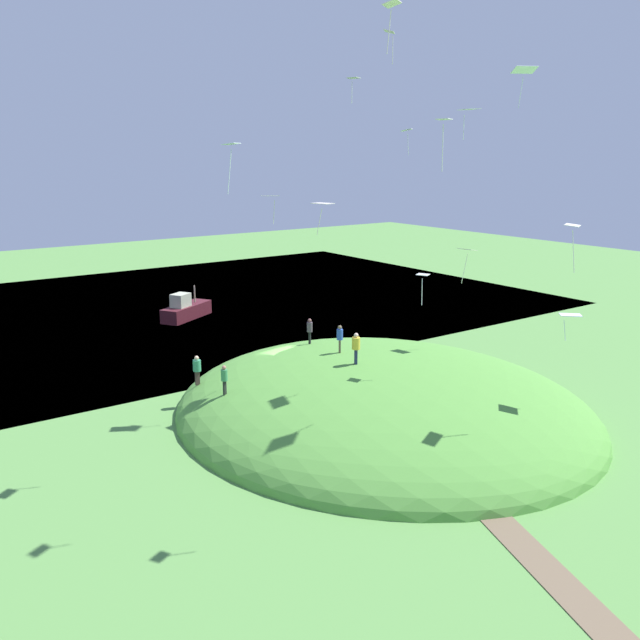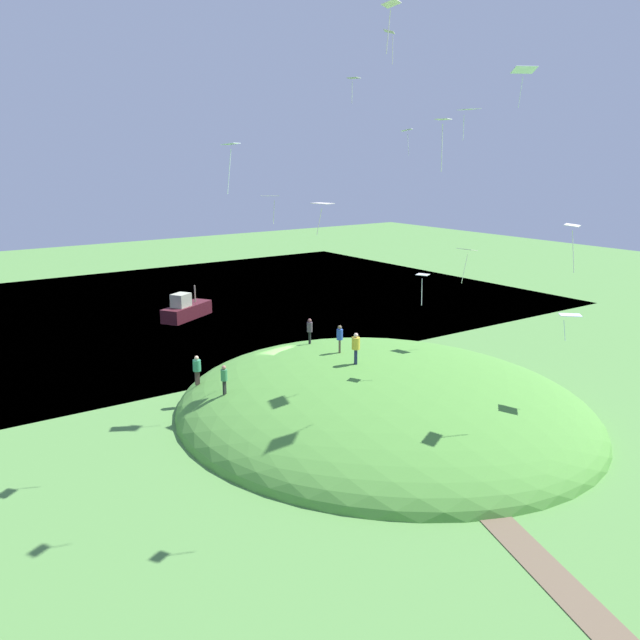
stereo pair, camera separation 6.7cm
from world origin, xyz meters
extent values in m
plane|color=#548941|center=(0.00, 0.00, 0.00)|extent=(160.00, 160.00, 0.00)
cube|color=#24556A|center=(-26.76, 0.00, -0.20)|extent=(47.59, 80.00, 0.40)
ellipsoid|color=#519039|center=(7.30, 2.10, 0.00)|extent=(25.95, 23.50, 6.16)
cube|color=brown|center=(23.13, -3.45, 0.02)|extent=(14.39, 6.68, 0.04)
cube|color=#4A1820|center=(-21.39, 3.08, 0.63)|extent=(4.45, 5.82, 1.27)
cube|color=#ADB295|center=(-20.95, 2.34, 1.87)|extent=(1.93, 2.07, 1.21)
cylinder|color=gray|center=(-22.11, 4.30, 2.05)|extent=(0.14, 0.14, 1.56)
cube|color=#22294C|center=(6.57, 0.70, 3.49)|extent=(0.30, 0.25, 0.88)
cylinder|color=gold|center=(6.57, 0.70, 4.28)|extent=(0.64, 0.64, 0.70)
sphere|color=beige|center=(6.57, 0.70, 4.76)|extent=(0.26, 0.26, 0.26)
cube|color=#3E2D2B|center=(0.01, -6.19, 1.77)|extent=(0.16, 0.27, 0.87)
cylinder|color=#358761|center=(0.01, -6.19, 2.55)|extent=(0.50, 0.50, 0.69)
sphere|color=beige|center=(0.01, -6.19, 3.02)|extent=(0.26, 0.26, 0.26)
cube|color=black|center=(-0.03, 2.08, 2.95)|extent=(0.21, 0.23, 0.82)
cylinder|color=#483B46|center=(-0.03, 2.08, 3.69)|extent=(0.51, 0.51, 0.65)
sphere|color=brown|center=(-0.03, 2.08, 4.14)|extent=(0.25, 0.25, 0.25)
cube|color=brown|center=(3.96, 1.53, 3.38)|extent=(0.24, 0.21, 0.82)
cylinder|color=#2B4EB3|center=(3.96, 1.53, 4.12)|extent=(0.53, 0.53, 0.65)
sphere|color=brown|center=(3.96, 1.53, 4.57)|extent=(0.25, 0.25, 0.25)
cube|color=black|center=(4.02, -6.47, 2.36)|extent=(0.18, 0.23, 0.79)
cylinder|color=#3A8651|center=(4.02, -6.47, 3.07)|extent=(0.49, 0.49, 0.63)
sphere|color=#A66F5B|center=(4.02, -6.47, 3.50)|extent=(0.24, 0.24, 0.24)
cube|color=white|center=(8.32, -7.97, 15.27)|extent=(1.01, 1.05, 0.09)
cylinder|color=white|center=(8.04, -7.94, 14.06)|extent=(0.06, 0.29, 1.98)
cube|color=white|center=(16.35, 6.53, 7.02)|extent=(1.24, 1.24, 0.04)
cylinder|color=white|center=(16.21, 6.37, 6.22)|extent=(0.18, 0.10, 1.08)
cube|color=silver|center=(3.45, -2.99, 12.60)|extent=(1.10, 1.22, 0.07)
cylinder|color=silver|center=(3.52, -2.79, 11.69)|extent=(0.06, 0.13, 1.31)
cube|color=silver|center=(-2.10, 12.18, 16.53)|extent=(1.32, 1.36, 0.19)
cylinder|color=silver|center=(-2.12, 12.37, 15.49)|extent=(0.09, 0.24, 1.51)
cube|color=white|center=(-2.38, 7.40, 19.85)|extent=(0.97, 0.80, 0.06)
cylinder|color=white|center=(-2.48, 7.37, 18.92)|extent=(0.05, 0.04, 1.44)
cube|color=white|center=(17.43, 4.46, 11.69)|extent=(0.98, 1.10, 0.10)
cylinder|color=white|center=(17.52, 4.57, 10.48)|extent=(0.19, 0.20, 1.94)
cube|color=silver|center=(17.22, -3.83, 16.09)|extent=(0.77, 0.86, 0.05)
cylinder|color=silver|center=(17.24, -3.87, 15.05)|extent=(0.08, 0.05, 1.74)
cube|color=white|center=(7.30, 8.77, 9.12)|extent=(1.17, 0.89, 0.16)
cylinder|color=white|center=(7.03, 8.95, 7.89)|extent=(0.32, 0.16, 1.92)
cube|color=white|center=(5.66, 3.49, 21.36)|extent=(0.99, 1.00, 0.17)
cylinder|color=white|center=(5.76, 3.69, 20.40)|extent=(0.05, 0.08, 1.50)
cube|color=white|center=(15.02, -4.60, 20.35)|extent=(0.90, 0.99, 0.19)
cylinder|color=white|center=(14.92, -4.62, 19.35)|extent=(0.11, 0.13, 1.58)
cube|color=white|center=(10.88, 4.44, 17.05)|extent=(1.26, 1.02, 0.07)
cylinder|color=white|center=(10.64, 4.37, 16.15)|extent=(0.11, 0.14, 1.26)
cube|color=silver|center=(9.75, 2.69, 8.52)|extent=(0.78, 0.68, 0.05)
cylinder|color=silver|center=(9.99, 2.44, 7.64)|extent=(0.24, 0.20, 1.43)
cube|color=silver|center=(5.12, -0.63, 12.19)|extent=(1.30, 1.05, 0.03)
cylinder|color=silver|center=(4.85, -0.65, 11.15)|extent=(0.23, 0.24, 1.48)
cube|color=white|center=(14.43, 4.14, 18.62)|extent=(1.14, 1.29, 0.28)
cylinder|color=white|center=(14.14, 4.35, 17.65)|extent=(0.23, 0.08, 1.40)
cylinder|color=brown|center=(-2.71, -2.66, 0.52)|extent=(0.14, 0.14, 1.04)
camera|label=1|loc=(36.07, -23.13, 14.83)|focal=38.55mm
camera|label=2|loc=(36.11, -23.08, 14.83)|focal=38.55mm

